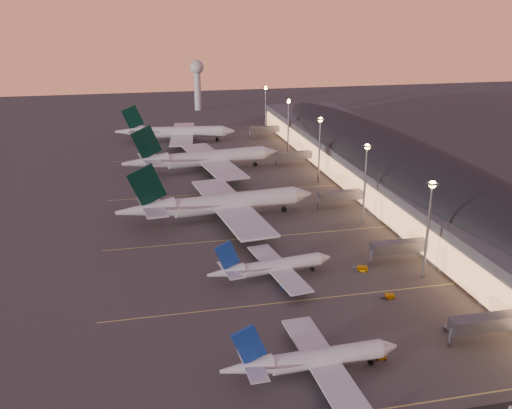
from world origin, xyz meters
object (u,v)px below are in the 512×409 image
Objects in this scene: airliner_narrow_south at (312,360)px; radar_tower at (197,77)px; airliner_wide_mid at (203,159)px; airliner_narrow_north at (271,267)px; airliner_wide_near at (219,204)px; baggage_tug_c at (360,269)px; baggage_tug_b at (454,327)px; baggage_tug_d at (388,296)px; airliner_wide_far at (176,132)px; baggage_tug_a at (379,356)px.

airliner_narrow_south is 293.82m from radar_tower.
radar_tower is (14.43, 292.88, 18.62)m from airliner_narrow_south.
airliner_narrow_north is at bearing -96.22° from airliner_wide_mid.
airliner_narrow_north is 44.89m from airliner_wide_near.
airliner_wide_mid is at bearing 126.60° from baggage_tug_c.
baggage_tug_b reaches higher than baggage_tug_d.
airliner_narrow_south is 85.41m from airliner_wide_near.
airliner_wide_near is at bearing -80.57° from airliner_wide_far.
airliner_narrow_south is 14.91m from baggage_tug_a.
airliner_wide_mid is 15.82× the size of baggage_tug_b.
baggage_tug_a is (0.07, -290.84, -21.43)m from radar_tower.
airliner_wide_mid is (-3.88, 102.22, 2.40)m from airliner_narrow_north.
airliner_wide_near is 1.08× the size of airliner_wide_far.
airliner_wide_mid is at bearing 110.16° from baggage_tug_d.
airliner_narrow_north is at bearing 128.66° from baggage_tug_b.
radar_tower is 7.40× the size of baggage_tug_c.
airliner_narrow_north is 0.52× the size of airliner_wide_near.
airliner_wide_mid is at bearing 84.05° from airliner_narrow_north.
baggage_tug_a is (12.27, -38.86, -2.67)m from airliner_narrow_north.
airliner_narrow_south is 8.00× the size of baggage_tug_c.
airliner_narrow_north reaches higher than baggage_tug_a.
airliner_wide_near is at bearing 123.64° from baggage_tug_d.
baggage_tug_d is (0.66, -15.39, -0.10)m from baggage_tug_c.
airliner_narrow_south is 40.96m from airliner_narrow_north.
radar_tower is at bearing 83.58° from airliner_wide_far.
airliner_wide_near is 57.89m from airliner_wide_mid.
airliner_wide_far is 13.78× the size of baggage_tug_c.
airliner_wide_far reaches higher than baggage_tug_a.
baggage_tug_a is (16.15, -141.08, -5.08)m from airliner_wide_mid.
baggage_tug_c is (11.69, 37.88, 0.11)m from baggage_tug_a.
airliner_wide_mid is 2.06× the size of radar_tower.
baggage_tug_b is (36.52, -134.55, -4.97)m from airliner_wide_mid.
airliner_wide_near is 0.98× the size of airliner_wide_mid.
baggage_tug_b is (32.63, -32.33, -2.56)m from airliner_narrow_north.
airliner_narrow_south reaches higher than airliner_narrow_north.
baggage_tug_c reaches higher than baggage_tug_a.
airliner_wide_mid is 58.28m from airliner_wide_far.
baggage_tug_b is at bearing -69.97° from airliner_wide_far.
baggage_tug_d is (30.96, -60.76, -4.94)m from airliner_wide_near.
baggage_tug_c is (11.76, -252.96, -21.32)m from radar_tower.
airliner_narrow_north reaches higher than baggage_tug_c.
baggage_tug_b is 1.22× the size of baggage_tug_d.
radar_tower reaches higher than baggage_tug_b.
airliner_wide_far reaches higher than baggage_tug_c.
airliner_wide_near reaches higher than airliner_narrow_north.
airliner_wide_mid is 142.09m from baggage_tug_a.
baggage_tug_c is at bearing -83.29° from airliner_wide_mid.
radar_tower is 269.50m from baggage_tug_d.
airliner_narrow_south reaches higher than baggage_tug_d.
airliner_narrow_north is 7.69× the size of baggage_tug_c.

